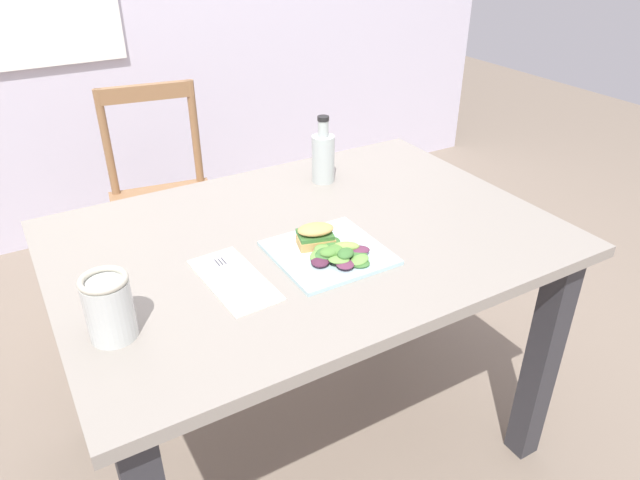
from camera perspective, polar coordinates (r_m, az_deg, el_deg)
The scene contains 10 objects.
ground_plane at distance 1.99m, azimuth 2.57°, elevation -17.27°, with size 7.93×7.93×0.00m, color #7A6B5B.
dining_table at distance 1.53m, azimuth -1.26°, elevation -3.44°, with size 1.23×0.87×0.74m.
chair_wooden_far at distance 2.37m, azimuth -14.97°, elevation 3.74°, with size 0.46×0.46×0.87m.
plate_lunch at distance 1.37m, azimuth 0.84°, elevation -1.26°, with size 0.25×0.25×0.01m, color silver.
sandwich_half_front at distance 1.38m, azimuth -0.43°, elevation 0.51°, with size 0.10×0.09×0.06m.
salad_mixed_greens at distance 1.33m, azimuth 1.73°, elevation -1.30°, with size 0.16×0.16×0.03m.
napkin_folded at distance 1.30m, azimuth -8.41°, elevation -3.85°, with size 0.12×0.25×0.00m, color silver.
fork_on_napkin at distance 1.31m, azimuth -8.72°, elevation -3.36°, with size 0.03×0.19×0.00m.
bottle_cold_brew at distance 1.72m, azimuth 0.30°, elevation 7.87°, with size 0.07×0.07×0.20m.
mason_jar_iced_tea at distance 1.16m, azimuth -19.89°, elevation -6.46°, with size 0.09×0.09×0.13m.
Camera 1 is at (-0.75, -1.12, 1.46)m, focal length 32.71 mm.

